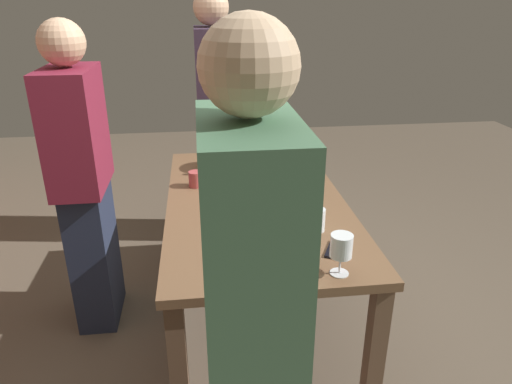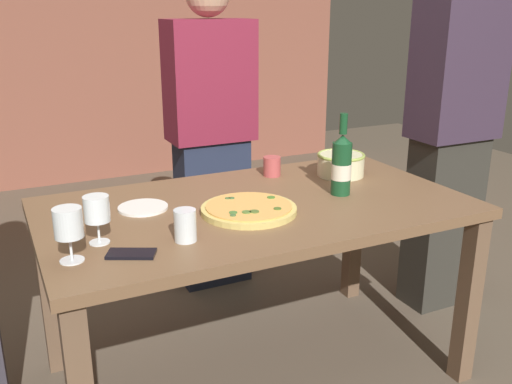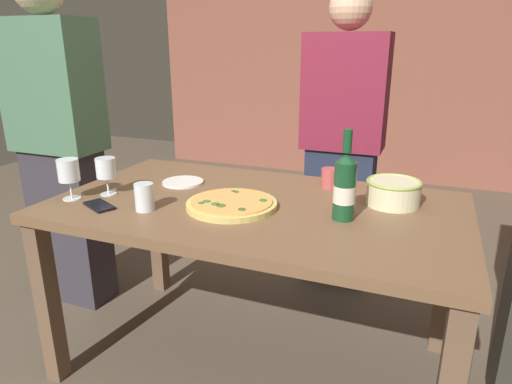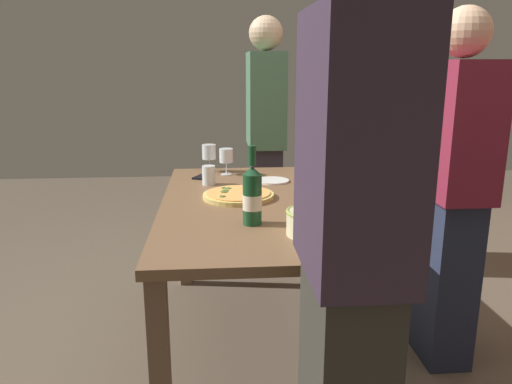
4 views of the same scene
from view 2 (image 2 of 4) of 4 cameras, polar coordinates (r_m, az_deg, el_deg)
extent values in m
plane|color=brown|center=(2.51, 0.00, -17.53)|extent=(8.00, 8.00, 0.00)
cube|color=brown|center=(2.17, 0.00, -1.64)|extent=(1.60, 0.90, 0.04)
cube|color=brown|center=(2.44, 20.52, -10.11)|extent=(0.07, 0.07, 0.71)
cube|color=brown|center=(2.50, -20.01, -9.42)|extent=(0.07, 0.07, 0.71)
cube|color=brown|center=(2.98, 9.69, -3.99)|extent=(0.07, 0.07, 0.71)
cube|color=brown|center=(5.12, -16.33, 15.24)|extent=(4.62, 0.16, 2.54)
cylinder|color=#D2B962|center=(2.06, -0.73, -1.80)|extent=(0.35, 0.35, 0.02)
cylinder|color=#EBA551|center=(2.06, -0.73, -1.43)|extent=(0.31, 0.31, 0.01)
cylinder|color=#527331|center=(1.98, -0.96, -2.03)|extent=(0.03, 0.03, 0.00)
cylinder|color=#427228|center=(2.14, 1.52, -0.55)|extent=(0.03, 0.03, 0.00)
cylinder|color=#416638|center=(2.13, -2.45, -0.62)|extent=(0.02, 0.02, 0.00)
cylinder|color=#4E662A|center=(1.99, -0.18, -1.98)|extent=(0.03, 0.03, 0.00)
cylinder|color=#446124|center=(2.02, 2.16, -1.68)|extent=(0.03, 0.03, 0.00)
cylinder|color=#4F6E39|center=(2.13, -2.86, -0.64)|extent=(0.02, 0.02, 0.00)
cylinder|color=#477632|center=(1.98, -2.30, -2.08)|extent=(0.03, 0.03, 0.00)
cylinder|color=#426736|center=(1.96, -2.33, -2.35)|extent=(0.02, 0.02, 0.00)
cylinder|color=beige|center=(2.54, 8.48, 2.72)|extent=(0.20, 0.20, 0.10)
torus|color=#9CB250|center=(2.52, 8.53, 3.68)|extent=(0.21, 0.21, 0.01)
cylinder|color=#164424|center=(2.26, 8.54, 2.32)|extent=(0.08, 0.08, 0.21)
cone|color=#164424|center=(2.23, 8.68, 5.24)|extent=(0.08, 0.08, 0.03)
cylinder|color=#164424|center=(2.22, 8.76, 6.78)|extent=(0.03, 0.03, 0.08)
cylinder|color=beige|center=(2.26, 8.53, 2.07)|extent=(0.08, 0.08, 0.06)
cylinder|color=white|center=(1.87, -15.40, -4.87)|extent=(0.07, 0.07, 0.00)
cylinder|color=white|center=(1.86, -15.49, -3.83)|extent=(0.01, 0.01, 0.07)
cylinder|color=white|center=(1.83, -15.69, -1.63)|extent=(0.08, 0.08, 0.08)
cylinder|color=white|center=(1.77, -17.94, -6.53)|extent=(0.07, 0.07, 0.00)
cylinder|color=white|center=(1.75, -18.06, -5.40)|extent=(0.01, 0.01, 0.07)
cylinder|color=white|center=(1.72, -18.31, -2.94)|extent=(0.08, 0.08, 0.09)
cylinder|color=maroon|center=(1.73, -18.25, -3.60)|extent=(0.07, 0.07, 0.05)
cylinder|color=#B64A4A|center=(2.50, 1.61, 2.58)|extent=(0.08, 0.08, 0.09)
cylinder|color=white|center=(1.82, -7.11, -3.34)|extent=(0.07, 0.07, 0.10)
cylinder|color=white|center=(2.14, -11.26, -1.54)|extent=(0.18, 0.18, 0.01)
cube|color=black|center=(1.76, -12.38, -6.06)|extent=(0.16, 0.13, 0.01)
cube|color=#302E28|center=(3.00, 18.15, -2.86)|extent=(0.34, 0.20, 0.87)
cube|color=#36283A|center=(2.84, 19.67, 11.62)|extent=(0.40, 0.24, 0.65)
cube|color=#21293F|center=(3.10, -4.34, -1.98)|extent=(0.37, 0.20, 0.80)
cube|color=maroon|center=(2.93, -4.66, 11.02)|extent=(0.43, 0.24, 0.60)
camera|label=1|loc=(2.48, -59.92, 15.78)|focal=32.74mm
camera|label=3|loc=(1.53, 53.78, 6.40)|focal=31.56mm
camera|label=4|loc=(3.59, 38.05, 13.20)|focal=35.18mm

